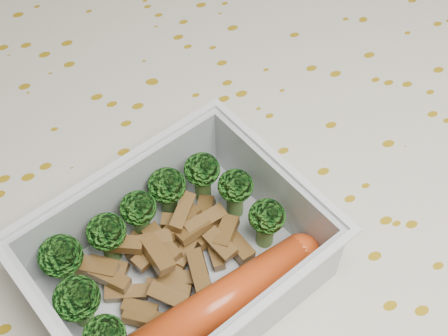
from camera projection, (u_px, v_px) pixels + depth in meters
name	position (u px, v px, depth m)	size (l,w,h in m)	color
dining_table	(220.00, 259.00, 0.52)	(1.40, 0.90, 0.75)	brown
tablecloth	(220.00, 228.00, 0.48)	(1.46, 0.96, 0.19)	beige
lunch_container	(179.00, 266.00, 0.39)	(0.20, 0.18, 0.06)	silver
broccoli_florets	(146.00, 236.00, 0.39)	(0.15, 0.11, 0.04)	#608C3F
meat_pile	(174.00, 252.00, 0.40)	(0.11, 0.08, 0.03)	brown
sausage	(220.00, 304.00, 0.38)	(0.15, 0.05, 0.03)	#BB3C13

